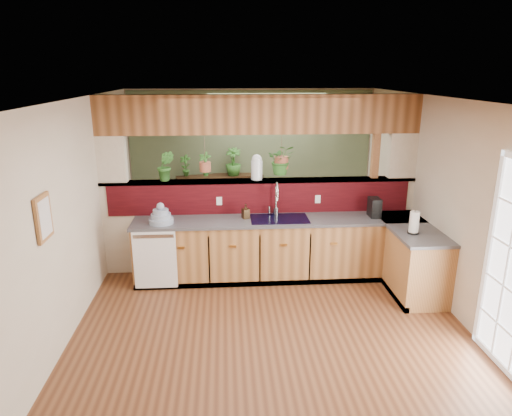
{
  "coord_description": "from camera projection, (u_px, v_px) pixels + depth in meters",
  "views": [
    {
      "loc": [
        -0.51,
        -5.13,
        2.92
      ],
      "look_at": [
        -0.1,
        0.7,
        1.15
      ],
      "focal_mm": 32.0,
      "sensor_mm": 36.0,
      "label": 1
    }
  ],
  "objects": [
    {
      "name": "shelf_plant_a",
      "position": [
        185.0,
        165.0,
        8.45
      ],
      "size": [
        0.24,
        0.19,
        0.4
      ],
      "primitive_type": "imported",
      "rotation": [
        0.0,
        0.0,
        -0.27
      ],
      "color": "#295E20",
      "rests_on": "shelving_console"
    },
    {
      "name": "navy_sink",
      "position": [
        279.0,
        224.0,
        6.49
      ],
      "size": [
        0.82,
        0.5,
        0.18
      ],
      "color": "black",
      "rests_on": "countertop"
    },
    {
      "name": "ground",
      "position": [
        268.0,
        310.0,
        5.78
      ],
      "size": [
        4.6,
        7.0,
        0.01
      ],
      "primitive_type": "cube",
      "color": "brown",
      "rests_on": "ground"
    },
    {
      "name": "ceiling",
      "position": [
        270.0,
        100.0,
        5.03
      ],
      "size": [
        4.6,
        7.0,
        0.01
      ],
      "primitive_type": "cube",
      "color": "brown",
      "rests_on": "ground"
    },
    {
      "name": "shelving_console",
      "position": [
        220.0,
        203.0,
        8.7
      ],
      "size": [
        1.64,
        0.8,
        1.06
      ],
      "primitive_type": "cube",
      "rotation": [
        0.0,
        0.0,
        0.24
      ],
      "color": "black",
      "rests_on": "ground"
    },
    {
      "name": "pass_through_partition",
      "position": [
        262.0,
        193.0,
        6.72
      ],
      "size": [
        4.6,
        0.21,
        2.6
      ],
      "color": "beige",
      "rests_on": "ground"
    },
    {
      "name": "header_beam",
      "position": [
        260.0,
        114.0,
        6.4
      ],
      "size": [
        4.6,
        0.15,
        0.55
      ],
      "primitive_type": "cube",
      "color": "brown",
      "rests_on": "ground"
    },
    {
      "name": "dishwasher",
      "position": [
        155.0,
        260.0,
        6.18
      ],
      "size": [
        0.58,
        0.03,
        0.82
      ],
      "color": "white",
      "rests_on": "ground"
    },
    {
      "name": "soap_dispenser",
      "position": [
        246.0,
        211.0,
        6.46
      ],
      "size": [
        0.12,
        0.12,
        0.21
      ],
      "primitive_type": "imported",
      "rotation": [
        0.0,
        0.0,
        0.36
      ],
      "color": "#352413",
      "rests_on": "countertop"
    },
    {
      "name": "ledge_plant_left",
      "position": [
        166.0,
        166.0,
        6.51
      ],
      "size": [
        0.25,
        0.2,
        0.44
      ],
      "primitive_type": "imported",
      "rotation": [
        0.0,
        0.0,
        -0.03
      ],
      "color": "#295E20",
      "rests_on": "pass_through_ledge"
    },
    {
      "name": "pass_through_ledge",
      "position": [
        260.0,
        181.0,
        6.67
      ],
      "size": [
        4.6,
        0.21,
        0.04
      ],
      "primitive_type": "cube",
      "color": "brown",
      "rests_on": "ground"
    },
    {
      "name": "coffee_maker",
      "position": [
        375.0,
        208.0,
        6.53
      ],
      "size": [
        0.15,
        0.25,
        0.27
      ],
      "rotation": [
        0.0,
        0.0,
        -0.0
      ],
      "color": "black",
      "rests_on": "countertop"
    },
    {
      "name": "faucet",
      "position": [
        276.0,
        197.0,
        6.53
      ],
      "size": [
        0.22,
        0.22,
        0.51
      ],
      "color": "#B7B7B2",
      "rests_on": "countertop"
    },
    {
      "name": "shelf_plant_b",
      "position": [
        233.0,
        162.0,
        8.49
      ],
      "size": [
        0.3,
        0.3,
        0.51
      ],
      "primitive_type": "imported",
      "rotation": [
        0.0,
        0.0,
        -0.05
      ],
      "color": "#295E20",
      "rests_on": "shelving_console"
    },
    {
      "name": "sage_backwall",
      "position": [
        251.0,
        159.0,
        8.73
      ],
      "size": [
        4.55,
        0.02,
        2.55
      ],
      "primitive_type": "cube",
      "color": "#4D5D40",
      "rests_on": "ground"
    },
    {
      "name": "paper_towel",
      "position": [
        414.0,
        223.0,
        5.85
      ],
      "size": [
        0.15,
        0.15,
        0.31
      ],
      "color": "black",
      "rests_on": "countertop"
    },
    {
      "name": "framed_print",
      "position": [
        44.0,
        218.0,
        4.42
      ],
      "size": [
        0.04,
        0.35,
        0.45
      ],
      "color": "#926032",
      "rests_on": "wall_left"
    },
    {
      "name": "dish_stack",
      "position": [
        161.0,
        217.0,
        6.25
      ],
      "size": [
        0.34,
        0.34,
        0.3
      ],
      "color": "#8A99B2",
      "rests_on": "countertop"
    },
    {
      "name": "wall_right",
      "position": [
        456.0,
        209.0,
        5.56
      ],
      "size": [
        0.02,
        7.0,
        2.6
      ],
      "primitive_type": "cube",
      "color": "beige",
      "rests_on": "ground"
    },
    {
      "name": "hanging_plant_a",
      "position": [
        205.0,
        157.0,
        6.51
      ],
      "size": [
        0.21,
        0.18,
        0.53
      ],
      "color": "brown",
      "rests_on": "header_beam"
    },
    {
      "name": "hanging_plant_b",
      "position": [
        282.0,
        147.0,
        6.55
      ],
      "size": [
        0.4,
        0.35,
        0.56
      ],
      "color": "brown",
      "rests_on": "header_beam"
    },
    {
      "name": "wall_left",
      "position": [
        70.0,
        217.0,
        5.25
      ],
      "size": [
        0.02,
        7.0,
        2.6
      ],
      "primitive_type": "cube",
      "color": "beige",
      "rests_on": "ground"
    },
    {
      "name": "wall_back",
      "position": [
        251.0,
        158.0,
        8.75
      ],
      "size": [
        4.6,
        0.02,
        2.6
      ],
      "primitive_type": "cube",
      "color": "beige",
      "rests_on": "ground"
    },
    {
      "name": "countertop",
      "position": [
        320.0,
        250.0,
        6.54
      ],
      "size": [
        4.14,
        1.52,
        0.9
      ],
      "color": "#926032",
      "rests_on": "ground"
    },
    {
      "name": "glass_jar",
      "position": [
        257.0,
        167.0,
        6.61
      ],
      "size": [
        0.17,
        0.17,
        0.37
      ],
      "color": "silver",
      "rests_on": "pass_through_ledge"
    },
    {
      "name": "floor_plant",
      "position": [
        280.0,
        220.0,
        7.98
      ],
      "size": [
        0.82,
        0.74,
        0.82
      ],
      "primitive_type": "imported",
      "rotation": [
        0.0,
        0.0,
        -0.14
      ],
      "color": "#295E20",
      "rests_on": "ground"
    }
  ]
}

